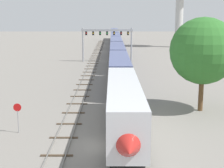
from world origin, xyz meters
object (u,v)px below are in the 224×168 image
(passenger_train, at_px, (115,46))
(signal_gantry, at_px, (106,37))
(stop_sign, at_px, (17,114))
(trackside_tree_left, at_px, (202,51))

(passenger_train, relative_size, signal_gantry, 11.66)
(passenger_train, bearing_deg, signal_gantry, -101.71)
(stop_sign, bearing_deg, passenger_train, 80.65)
(signal_gantry, bearing_deg, passenger_train, 78.29)
(signal_gantry, relative_size, stop_sign, 4.20)
(signal_gantry, bearing_deg, stop_sign, -98.83)
(passenger_train, bearing_deg, trackside_tree_left, -80.11)
(signal_gantry, bearing_deg, trackside_tree_left, -74.76)
(signal_gantry, xyz_separation_m, stop_sign, (-7.75, -49.89, -4.07))
(trackside_tree_left, bearing_deg, stop_sign, -158.28)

